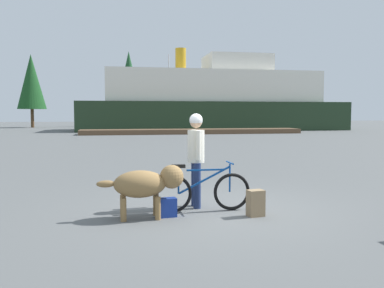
# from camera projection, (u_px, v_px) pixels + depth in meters

# --- Properties ---
(ground_plane) EXTENTS (160.00, 160.00, 0.00)m
(ground_plane) POSITION_uv_depth(u_px,v_px,m) (211.00, 210.00, 7.67)
(ground_plane) COLOR #595B5B
(bicycle) EXTENTS (1.79, 0.44, 0.90)m
(bicycle) POSITION_uv_depth(u_px,v_px,m) (202.00, 191.00, 7.51)
(bicycle) COLOR black
(bicycle) RESTS_ON ground_plane
(person_cyclist) EXTENTS (0.32, 0.53, 1.79)m
(person_cyclist) POSITION_uv_depth(u_px,v_px,m) (196.00, 150.00, 7.82)
(person_cyclist) COLOR navy
(person_cyclist) RESTS_ON ground_plane
(dog) EXTENTS (1.48, 0.55, 0.91)m
(dog) POSITION_uv_depth(u_px,v_px,m) (146.00, 184.00, 7.03)
(dog) COLOR olive
(dog) RESTS_ON ground_plane
(backpack) EXTENTS (0.31, 0.24, 0.46)m
(backpack) POSITION_uv_depth(u_px,v_px,m) (256.00, 203.00, 7.18)
(backpack) COLOR #8C7251
(backpack) RESTS_ON ground_plane
(handbag_pannier) EXTENTS (0.34, 0.22, 0.33)m
(handbag_pannier) POSITION_uv_depth(u_px,v_px,m) (167.00, 207.00, 7.14)
(handbag_pannier) COLOR navy
(handbag_pannier) RESTS_ON ground_plane
(dock_pier) EXTENTS (18.98, 2.52, 0.40)m
(dock_pier) POSITION_uv_depth(u_px,v_px,m) (192.00, 131.00, 35.67)
(dock_pier) COLOR brown
(dock_pier) RESTS_ON ground_plane
(ferry_boat) EXTENTS (27.61, 8.51, 8.51)m
(ferry_boat) POSITION_uv_depth(u_px,v_px,m) (213.00, 102.00, 43.97)
(ferry_boat) COLOR #1E331E
(ferry_boat) RESTS_ON ground_plane
(sailboat_moored) EXTENTS (8.03, 2.25, 8.56)m
(sailboat_moored) POSITION_uv_depth(u_px,v_px,m) (169.00, 124.00, 48.09)
(sailboat_moored) COLOR navy
(sailboat_moored) RESTS_ON ground_plane
(pine_tree_far_left) EXTENTS (3.44, 3.44, 8.93)m
(pine_tree_far_left) POSITION_uv_depth(u_px,v_px,m) (31.00, 82.00, 50.34)
(pine_tree_far_left) COLOR #4C331E
(pine_tree_far_left) RESTS_ON ground_plane
(pine_tree_center) EXTENTS (3.40, 3.40, 9.99)m
(pine_tree_center) POSITION_uv_depth(u_px,v_px,m) (129.00, 80.00, 55.09)
(pine_tree_center) COLOR #4C331E
(pine_tree_center) RESTS_ON ground_plane
(pine_tree_far_right) EXTENTS (4.35, 4.35, 8.17)m
(pine_tree_far_right) POSITION_uv_depth(u_px,v_px,m) (223.00, 88.00, 55.53)
(pine_tree_far_right) COLOR #4C331E
(pine_tree_far_right) RESTS_ON ground_plane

